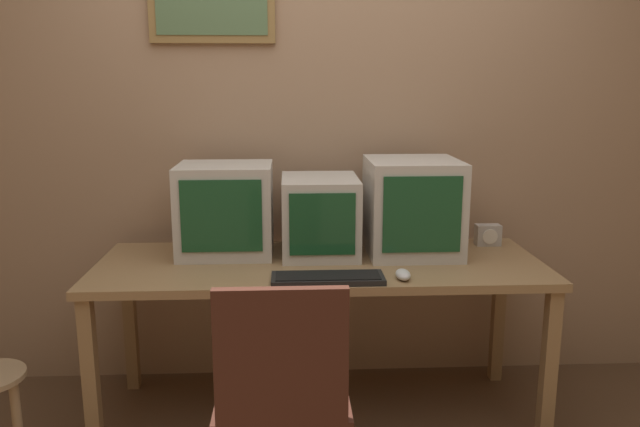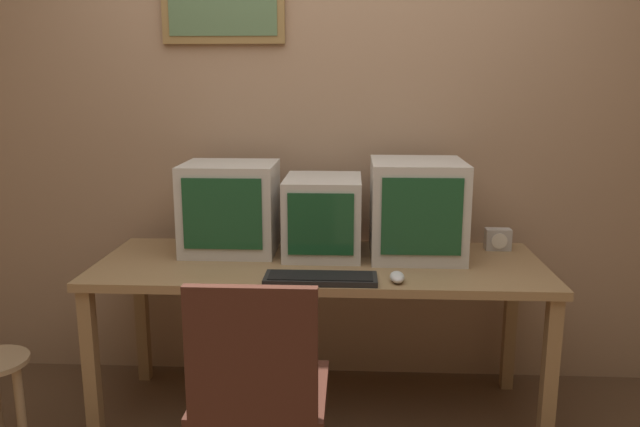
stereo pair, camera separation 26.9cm
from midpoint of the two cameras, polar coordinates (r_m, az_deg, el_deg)
The scene contains 9 objects.
wall_back at distance 3.11m, azimuth 2.88°, elevation 8.16°, with size 8.00×0.08×2.60m.
desk at distance 2.76m, azimuth 2.80°, elevation -5.88°, with size 1.94×0.72×0.74m.
monitor_left at distance 2.87m, azimuth -5.56°, elevation 0.53°, with size 0.42×0.37×0.41m.
monitor_center at distance 2.83m, azimuth 2.99°, elevation -0.23°, with size 0.34×0.42×0.35m.
monitor_right at distance 2.85m, azimuth 11.51°, elevation 0.43°, with size 0.41×0.44×0.43m.
keyboard_main at distance 2.47m, azimuth 3.19°, elevation -5.97°, with size 0.45×0.15×0.03m.
mouse_near_keyboard at distance 2.50m, azimuth 10.15°, elevation -5.79°, with size 0.06×0.11×0.04m.
desk_clock at distance 3.07m, azimuth 18.40°, elevation -2.28°, with size 0.12×0.07×0.10m.
office_chair at distance 2.18m, azimuth -1.82°, elevation -18.43°, with size 0.46×0.46×0.93m.
Camera 2 is at (0.14, -1.71, 1.52)m, focal length 35.00 mm.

